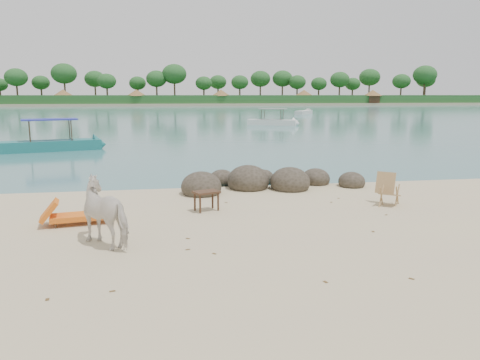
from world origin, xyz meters
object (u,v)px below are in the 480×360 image
at_px(boulders, 262,183).
at_px(side_table, 206,202).
at_px(deck_chair, 390,191).
at_px(lounge_chair, 82,214).
at_px(cow, 109,213).
at_px(boat_near, 50,124).

height_order(boulders, side_table, boulders).
relative_size(side_table, deck_chair, 0.74).
relative_size(boulders, lounge_chair, 3.47).
relative_size(cow, deck_chair, 1.82).
xyz_separation_m(lounge_chair, deck_chair, (8.62, 0.59, 0.19)).
bearing_deg(deck_chair, boat_near, 167.86).
height_order(cow, boat_near, boat_near).
xyz_separation_m(boulders, cow, (-4.57, -5.51, 0.50)).
height_order(cow, deck_chair, cow).
height_order(deck_chair, boat_near, boat_near).
height_order(cow, lounge_chair, cow).
bearing_deg(cow, boulders, -171.77).
height_order(cow, side_table, cow).
relative_size(boulders, side_table, 9.38).
xyz_separation_m(side_table, boat_near, (-7.71, 16.42, 1.25)).
bearing_deg(lounge_chair, cow, -72.98).
relative_size(lounge_chair, deck_chair, 1.99).
height_order(lounge_chair, boat_near, boat_near).
xyz_separation_m(side_table, lounge_chair, (-3.24, -0.80, 0.00)).
relative_size(side_table, lounge_chair, 0.37).
bearing_deg(boulders, side_table, -126.91).
distance_m(deck_chair, boat_near, 21.20).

